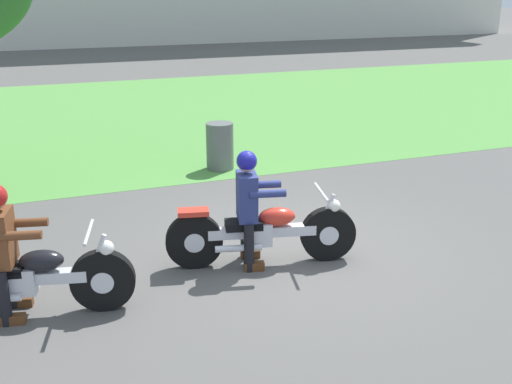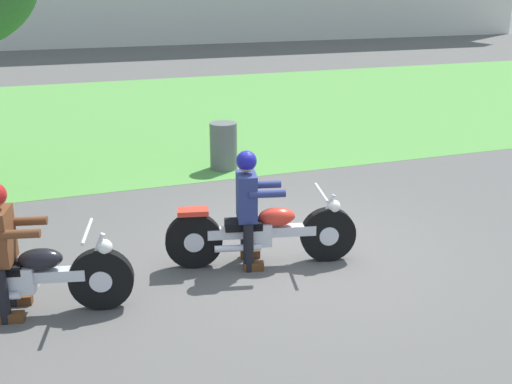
{
  "view_description": "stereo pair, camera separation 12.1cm",
  "coord_description": "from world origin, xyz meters",
  "px_view_note": "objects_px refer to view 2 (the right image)",
  "views": [
    {
      "loc": [
        -2.99,
        -6.65,
        3.24
      ],
      "look_at": [
        -0.46,
        -0.09,
        0.85
      ],
      "focal_mm": 43.45,
      "sensor_mm": 36.0,
      "label": 1
    },
    {
      "loc": [
        -2.88,
        -6.7,
        3.24
      ],
      "look_at": [
        -0.46,
        -0.09,
        0.85
      ],
      "focal_mm": 43.45,
      "sensor_mm": 36.0,
      "label": 2
    }
  ],
  "objects_px": {
    "rider_lead": "(248,199)",
    "rider_follow": "(2,239)",
    "trash_can": "(224,146)",
    "motorcycle_follow": "(25,277)",
    "motorcycle_lead": "(262,232)"
  },
  "relations": [
    {
      "from": "rider_lead",
      "to": "rider_follow",
      "type": "height_order",
      "value": "rider_lead"
    },
    {
      "from": "trash_can",
      "to": "rider_follow",
      "type": "bearing_deg",
      "value": -130.39
    },
    {
      "from": "motorcycle_follow",
      "to": "rider_follow",
      "type": "bearing_deg",
      "value": 179.2
    },
    {
      "from": "motorcycle_follow",
      "to": "rider_follow",
      "type": "height_order",
      "value": "rider_follow"
    },
    {
      "from": "motorcycle_follow",
      "to": "rider_follow",
      "type": "relative_size",
      "value": 1.53
    },
    {
      "from": "motorcycle_follow",
      "to": "trash_can",
      "type": "relative_size",
      "value": 2.53
    },
    {
      "from": "rider_follow",
      "to": "trash_can",
      "type": "xyz_separation_m",
      "value": [
        3.6,
        4.23,
        -0.4
      ]
    },
    {
      "from": "rider_follow",
      "to": "trash_can",
      "type": "height_order",
      "value": "rider_follow"
    },
    {
      "from": "motorcycle_lead",
      "to": "motorcycle_follow",
      "type": "xyz_separation_m",
      "value": [
        -2.68,
        -0.27,
        -0.0
      ]
    },
    {
      "from": "motorcycle_follow",
      "to": "trash_can",
      "type": "bearing_deg",
      "value": 64.47
    },
    {
      "from": "motorcycle_lead",
      "to": "trash_can",
      "type": "height_order",
      "value": "motorcycle_lead"
    },
    {
      "from": "rider_follow",
      "to": "trash_can",
      "type": "distance_m",
      "value": 5.57
    },
    {
      "from": "rider_lead",
      "to": "motorcycle_follow",
      "type": "xyz_separation_m",
      "value": [
        -2.52,
        -0.31,
        -0.43
      ]
    },
    {
      "from": "rider_follow",
      "to": "trash_can",
      "type": "bearing_deg",
      "value": 62.9
    },
    {
      "from": "motorcycle_follow",
      "to": "trash_can",
      "type": "xyz_separation_m",
      "value": [
        3.44,
        4.27,
        0.03
      ]
    }
  ]
}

